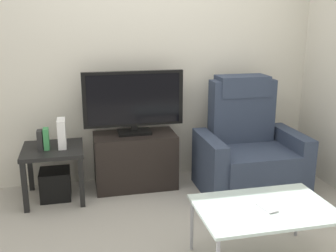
{
  "coord_description": "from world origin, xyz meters",
  "views": [
    {
      "loc": [
        -0.58,
        -2.84,
        1.64
      ],
      "look_at": [
        0.19,
        0.5,
        0.7
      ],
      "focal_mm": 42.81,
      "sensor_mm": 36.0,
      "label": 1
    }
  ],
  "objects_px": {
    "coffee_table": "(265,210)",
    "side_table": "(53,156)",
    "book_leftmost": "(40,140)",
    "book_middle": "(46,139)",
    "cell_phone": "(267,208)",
    "game_console": "(62,133)",
    "recliner_armchair": "(248,151)",
    "television": "(134,101)",
    "tv_stand": "(135,160)",
    "subwoofer_box": "(55,184)"
  },
  "relations": [
    {
      "from": "television",
      "to": "side_table",
      "type": "bearing_deg",
      "value": -170.46
    },
    {
      "from": "side_table",
      "to": "book_middle",
      "type": "relative_size",
      "value": 2.84
    },
    {
      "from": "book_middle",
      "to": "cell_phone",
      "type": "xyz_separation_m",
      "value": [
        1.46,
        -1.39,
        -0.16
      ]
    },
    {
      "from": "coffee_table",
      "to": "cell_phone",
      "type": "xyz_separation_m",
      "value": [
        0.0,
        -0.02,
        0.03
      ]
    },
    {
      "from": "television",
      "to": "cell_phone",
      "type": "xyz_separation_m",
      "value": [
        0.65,
        -1.54,
        -0.43
      ]
    },
    {
      "from": "subwoofer_box",
      "to": "game_console",
      "type": "height_order",
      "value": "game_console"
    },
    {
      "from": "book_middle",
      "to": "cell_phone",
      "type": "bearing_deg",
      "value": -43.51
    },
    {
      "from": "book_middle",
      "to": "book_leftmost",
      "type": "bearing_deg",
      "value": 180.0
    },
    {
      "from": "side_table",
      "to": "subwoofer_box",
      "type": "height_order",
      "value": "side_table"
    },
    {
      "from": "subwoofer_box",
      "to": "book_leftmost",
      "type": "relative_size",
      "value": 1.55
    },
    {
      "from": "side_table",
      "to": "book_middle",
      "type": "height_order",
      "value": "book_middle"
    },
    {
      "from": "television",
      "to": "coffee_table",
      "type": "xyz_separation_m",
      "value": [
        0.65,
        -1.51,
        -0.46
      ]
    },
    {
      "from": "recliner_armchair",
      "to": "subwoofer_box",
      "type": "xyz_separation_m",
      "value": [
        -1.84,
        0.16,
        -0.24
      ]
    },
    {
      "from": "coffee_table",
      "to": "side_table",
      "type": "bearing_deg",
      "value": 135.63
    },
    {
      "from": "coffee_table",
      "to": "recliner_armchair",
      "type": "bearing_deg",
      "value": 70.78
    },
    {
      "from": "side_table",
      "to": "cell_phone",
      "type": "bearing_deg",
      "value": -44.82
    },
    {
      "from": "book_middle",
      "to": "game_console",
      "type": "bearing_deg",
      "value": 12.5
    },
    {
      "from": "recliner_armchair",
      "to": "book_leftmost",
      "type": "height_order",
      "value": "recliner_armchair"
    },
    {
      "from": "book_middle",
      "to": "subwoofer_box",
      "type": "bearing_deg",
      "value": 23.8
    },
    {
      "from": "coffee_table",
      "to": "book_leftmost",
      "type": "bearing_deg",
      "value": 138.0
    },
    {
      "from": "book_leftmost",
      "to": "subwoofer_box",
      "type": "bearing_deg",
      "value": 11.31
    },
    {
      "from": "coffee_table",
      "to": "game_console",
      "type": "bearing_deg",
      "value": 133.54
    },
    {
      "from": "tv_stand",
      "to": "book_middle",
      "type": "relative_size",
      "value": 4.14
    },
    {
      "from": "subwoofer_box",
      "to": "game_console",
      "type": "distance_m",
      "value": 0.49
    },
    {
      "from": "side_table",
      "to": "book_leftmost",
      "type": "distance_m",
      "value": 0.2
    },
    {
      "from": "book_leftmost",
      "to": "cell_phone",
      "type": "distance_m",
      "value": 2.06
    },
    {
      "from": "recliner_armchair",
      "to": "side_table",
      "type": "relative_size",
      "value": 2.0
    },
    {
      "from": "side_table",
      "to": "subwoofer_box",
      "type": "bearing_deg",
      "value": 180.0
    },
    {
      "from": "book_middle",
      "to": "cell_phone",
      "type": "relative_size",
      "value": 1.27
    },
    {
      "from": "side_table",
      "to": "book_leftmost",
      "type": "xyz_separation_m",
      "value": [
        -0.1,
        -0.02,
        0.17
      ]
    },
    {
      "from": "side_table",
      "to": "coffee_table",
      "type": "xyz_separation_m",
      "value": [
        1.41,
        -1.38,
        -0.02
      ]
    },
    {
      "from": "cell_phone",
      "to": "tv_stand",
      "type": "bearing_deg",
      "value": 102.25
    },
    {
      "from": "game_console",
      "to": "coffee_table",
      "type": "xyz_separation_m",
      "value": [
        1.32,
        -1.39,
        -0.22
      ]
    },
    {
      "from": "subwoofer_box",
      "to": "coffee_table",
      "type": "distance_m",
      "value": 1.99
    },
    {
      "from": "game_console",
      "to": "recliner_armchair",
      "type": "bearing_deg",
      "value": -5.42
    },
    {
      "from": "game_console",
      "to": "television",
      "type": "bearing_deg",
      "value": 9.96
    },
    {
      "from": "tv_stand",
      "to": "recliner_armchair",
      "type": "height_order",
      "value": "recliner_armchair"
    },
    {
      "from": "recliner_armchair",
      "to": "book_middle",
      "type": "distance_m",
      "value": 1.9
    },
    {
      "from": "recliner_armchair",
      "to": "coffee_table",
      "type": "bearing_deg",
      "value": -107.69
    },
    {
      "from": "recliner_armchair",
      "to": "game_console",
      "type": "bearing_deg",
      "value": 176.11
    },
    {
      "from": "tv_stand",
      "to": "side_table",
      "type": "relative_size",
      "value": 1.46
    },
    {
      "from": "television",
      "to": "side_table",
      "type": "distance_m",
      "value": 0.9
    },
    {
      "from": "side_table",
      "to": "game_console",
      "type": "height_order",
      "value": "game_console"
    },
    {
      "from": "game_console",
      "to": "cell_phone",
      "type": "xyz_separation_m",
      "value": [
        1.33,
        -1.42,
        -0.19
      ]
    },
    {
      "from": "tv_stand",
      "to": "recliner_armchair",
      "type": "xyz_separation_m",
      "value": [
        1.07,
        -0.27,
        0.1
      ]
    },
    {
      "from": "recliner_armchair",
      "to": "book_middle",
      "type": "relative_size",
      "value": 5.68
    },
    {
      "from": "tv_stand",
      "to": "television",
      "type": "height_order",
      "value": "television"
    },
    {
      "from": "book_leftmost",
      "to": "side_table",
      "type": "bearing_deg",
      "value": 11.31
    },
    {
      "from": "subwoofer_box",
      "to": "coffee_table",
      "type": "height_order",
      "value": "coffee_table"
    },
    {
      "from": "subwoofer_box",
      "to": "book_leftmost",
      "type": "bearing_deg",
      "value": -168.69
    }
  ]
}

